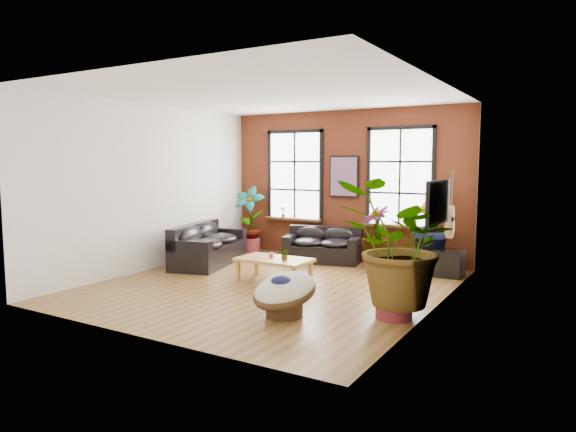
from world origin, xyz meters
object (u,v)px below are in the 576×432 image
at_px(sofa_back, 323,246).
at_px(coffee_table, 274,261).
at_px(sofa_left, 207,246).
at_px(papasan_chair, 284,292).

xyz_separation_m(sofa_back, coffee_table, (0.10, -2.28, 0.04)).
bearing_deg(sofa_back, sofa_left, -156.70).
bearing_deg(papasan_chair, sofa_left, 160.18).
distance_m(sofa_back, coffee_table, 2.28).
bearing_deg(coffee_table, papasan_chair, -53.88).
height_order(coffee_table, papasan_chair, papasan_chair).
bearing_deg(sofa_left, papasan_chair, -140.98).
bearing_deg(coffee_table, sofa_left, 162.74).
height_order(sofa_back, coffee_table, sofa_back).
xyz_separation_m(sofa_back, sofa_left, (-2.13, -1.58, 0.05)).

